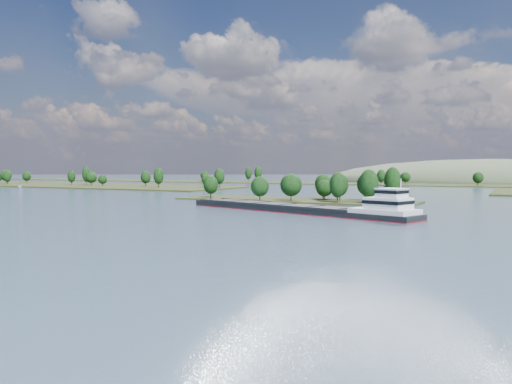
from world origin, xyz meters
The scene contains 7 objects.
ground centered at (0.00, 120.00, 0.00)m, with size 1800.00×1800.00×0.00m, color #3D576A.
tree_island centered at (7.79, 179.00, 3.95)m, with size 100.00×31.79×14.67m.
left_bank centered at (-228.40, 260.09, 0.88)m, with size 300.00×80.00×15.32m.
back_shoreline centered at (9.54, 399.79, 0.65)m, with size 900.00×60.00×15.40m.
hill_west centered at (60.00, 500.00, 0.00)m, with size 320.00×160.00×44.00m, color #455339.
cargo_barge centered at (25.49, 130.03, 1.45)m, with size 84.11×36.15×11.53m.
motorboat centered at (-214.01, 212.08, 1.19)m, with size 2.31×6.14×2.37m, color silver.
Camera 1 is at (82.05, -10.66, 13.78)m, focal length 35.00 mm.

